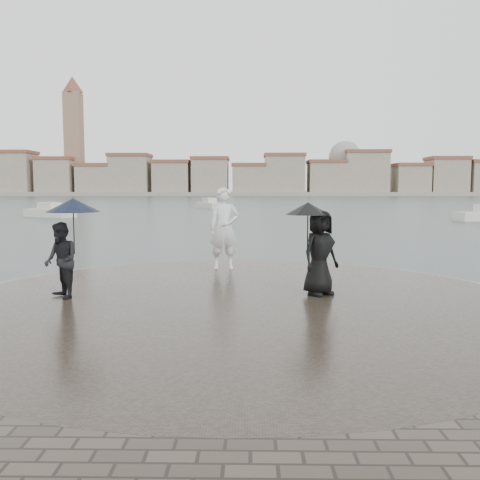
{
  "coord_description": "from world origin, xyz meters",
  "views": [
    {
      "loc": [
        0.21,
        -7.07,
        2.62
      ],
      "look_at": [
        0.0,
        4.8,
        1.45
      ],
      "focal_mm": 40.0,
      "sensor_mm": 36.0,
      "label": 1
    }
  ],
  "objects": [
    {
      "name": "visitor_right",
      "position": [
        1.63,
        4.1,
        1.46
      ],
      "size": [
        1.26,
        1.08,
        1.95
      ],
      "color": "black",
      "rests_on": "quay_tip"
    },
    {
      "name": "boats",
      "position": [
        -1.1,
        45.27,
        0.38
      ],
      "size": [
        42.17,
        29.48,
        1.5
      ],
      "color": "beige",
      "rests_on": "ground"
    },
    {
      "name": "ground",
      "position": [
        0.0,
        0.0,
        0.0
      ],
      "size": [
        400.0,
        400.0,
        0.0
      ],
      "primitive_type": "plane",
      "color": "#2B3835",
      "rests_on": "ground"
    },
    {
      "name": "quay_tip",
      "position": [
        0.0,
        3.5,
        0.18
      ],
      "size": [
        11.9,
        11.9,
        0.36
      ],
      "primitive_type": "cylinder",
      "color": "#2D261E",
      "rests_on": "ground"
    },
    {
      "name": "kerb_ring",
      "position": [
        0.0,
        3.5,
        0.16
      ],
      "size": [
        12.5,
        12.5,
        0.32
      ],
      "primitive_type": "cylinder",
      "color": "gray",
      "rests_on": "ground"
    },
    {
      "name": "statue",
      "position": [
        -0.49,
        7.65,
        1.49
      ],
      "size": [
        0.87,
        0.62,
        2.26
      ],
      "primitive_type": "imported",
      "rotation": [
        0.0,
        0.0,
        0.1
      ],
      "color": "silver",
      "rests_on": "quay_tip"
    },
    {
      "name": "far_skyline",
      "position": [
        -6.29,
        160.71,
        5.61
      ],
      "size": [
        260.0,
        20.0,
        37.0
      ],
      "color": "gray",
      "rests_on": "ground"
    },
    {
      "name": "visitor_left",
      "position": [
        -3.55,
        3.68,
        1.51
      ],
      "size": [
        1.27,
        1.13,
        2.04
      ],
      "color": "black",
      "rests_on": "quay_tip"
    }
  ]
}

